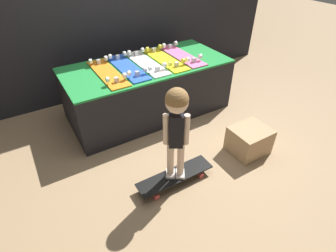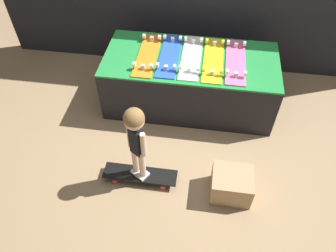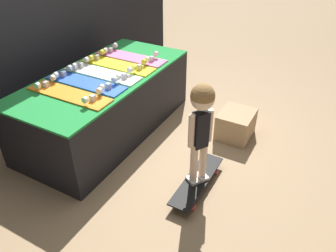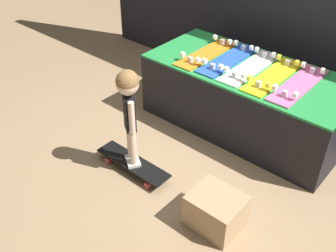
{
  "view_description": "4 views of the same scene",
  "coord_description": "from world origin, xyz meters",
  "px_view_note": "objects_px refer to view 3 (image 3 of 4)",
  "views": [
    {
      "loc": [
        -1.25,
        -1.96,
        1.84
      ],
      "look_at": [
        -0.22,
        -0.26,
        0.37
      ],
      "focal_mm": 28.0,
      "sensor_mm": 36.0,
      "label": 1
    },
    {
      "loc": [
        0.17,
        -2.34,
        2.76
      ],
      "look_at": [
        -0.14,
        -0.17,
        0.34
      ],
      "focal_mm": 35.0,
      "sensor_mm": 36.0,
      "label": 2
    },
    {
      "loc": [
        -2.24,
        -1.36,
        1.96
      ],
      "look_at": [
        -0.08,
        -0.18,
        0.33
      ],
      "focal_mm": 35.0,
      "sensor_mm": 36.0,
      "label": 3
    },
    {
      "loc": [
        1.52,
        -2.33,
        2.29
      ],
      "look_at": [
        -0.26,
        -0.26,
        0.33
      ],
      "focal_mm": 42.0,
      "sensor_mm": 36.0,
      "label": 4
    }
  ],
  "objects_px": {
    "skateboard_white_on_rack": "(102,73)",
    "skateboard_on_floor": "(197,181)",
    "skateboard_orange_on_rack": "(69,93)",
    "skateboard_yellow_on_rack": "(118,64)",
    "skateboard_pink_on_rack": "(130,56)",
    "storage_box": "(236,125)",
    "skateboard_blue_on_rack": "(85,82)",
    "child": "(201,117)"
  },
  "relations": [
    {
      "from": "skateboard_blue_on_rack",
      "to": "storage_box",
      "type": "height_order",
      "value": "skateboard_blue_on_rack"
    },
    {
      "from": "skateboard_pink_on_rack",
      "to": "child",
      "type": "bearing_deg",
      "value": -124.96
    },
    {
      "from": "skateboard_blue_on_rack",
      "to": "child",
      "type": "height_order",
      "value": "child"
    },
    {
      "from": "skateboard_white_on_rack",
      "to": "child",
      "type": "xyz_separation_m",
      "value": [
        -0.36,
        -1.19,
        0.05
      ]
    },
    {
      "from": "skateboard_white_on_rack",
      "to": "skateboard_yellow_on_rack",
      "type": "relative_size",
      "value": 1.0
    },
    {
      "from": "skateboard_yellow_on_rack",
      "to": "skateboard_white_on_rack",
      "type": "bearing_deg",
      "value": 177.79
    },
    {
      "from": "skateboard_yellow_on_rack",
      "to": "skateboard_pink_on_rack",
      "type": "relative_size",
      "value": 1.0
    },
    {
      "from": "skateboard_orange_on_rack",
      "to": "skateboard_yellow_on_rack",
      "type": "distance_m",
      "value": 0.71
    },
    {
      "from": "skateboard_yellow_on_rack",
      "to": "child",
      "type": "bearing_deg",
      "value": -116.61
    },
    {
      "from": "skateboard_orange_on_rack",
      "to": "child",
      "type": "relative_size",
      "value": 0.91
    },
    {
      "from": "skateboard_blue_on_rack",
      "to": "skateboard_white_on_rack",
      "type": "relative_size",
      "value": 1.0
    },
    {
      "from": "skateboard_white_on_rack",
      "to": "storage_box",
      "type": "relative_size",
      "value": 2.13
    },
    {
      "from": "skateboard_blue_on_rack",
      "to": "skateboard_yellow_on_rack",
      "type": "xyz_separation_m",
      "value": [
        0.47,
        -0.01,
        0.0
      ]
    },
    {
      "from": "skateboard_pink_on_rack",
      "to": "skateboard_blue_on_rack",
      "type": "bearing_deg",
      "value": 179.27
    },
    {
      "from": "skateboard_blue_on_rack",
      "to": "skateboard_yellow_on_rack",
      "type": "height_order",
      "value": "same"
    },
    {
      "from": "storage_box",
      "to": "child",
      "type": "bearing_deg",
      "value": 178.23
    },
    {
      "from": "skateboard_blue_on_rack",
      "to": "storage_box",
      "type": "bearing_deg",
      "value": -58.25
    },
    {
      "from": "skateboard_white_on_rack",
      "to": "skateboard_on_floor",
      "type": "xyz_separation_m",
      "value": [
        -0.36,
        -1.19,
        -0.58
      ]
    },
    {
      "from": "child",
      "to": "storage_box",
      "type": "height_order",
      "value": "child"
    },
    {
      "from": "skateboard_yellow_on_rack",
      "to": "skateboard_pink_on_rack",
      "type": "bearing_deg",
      "value": 0.84
    },
    {
      "from": "skateboard_white_on_rack",
      "to": "skateboard_pink_on_rack",
      "type": "xyz_separation_m",
      "value": [
        0.47,
        -0.01,
        0.0
      ]
    },
    {
      "from": "skateboard_orange_on_rack",
      "to": "skateboard_white_on_rack",
      "type": "xyz_separation_m",
      "value": [
        0.47,
        0.02,
        0.0
      ]
    },
    {
      "from": "skateboard_blue_on_rack",
      "to": "skateboard_on_floor",
      "type": "relative_size",
      "value": 1.11
    },
    {
      "from": "skateboard_orange_on_rack",
      "to": "skateboard_pink_on_rack",
      "type": "height_order",
      "value": "same"
    },
    {
      "from": "skateboard_orange_on_rack",
      "to": "storage_box",
      "type": "distance_m",
      "value": 1.64
    },
    {
      "from": "skateboard_orange_on_rack",
      "to": "storage_box",
      "type": "xyz_separation_m",
      "value": [
        0.99,
        -1.2,
        -0.51
      ]
    },
    {
      "from": "skateboard_blue_on_rack",
      "to": "skateboard_yellow_on_rack",
      "type": "bearing_deg",
      "value": -1.51
    },
    {
      "from": "skateboard_orange_on_rack",
      "to": "skateboard_white_on_rack",
      "type": "height_order",
      "value": "same"
    },
    {
      "from": "skateboard_on_floor",
      "to": "skateboard_pink_on_rack",
      "type": "bearing_deg",
      "value": 55.04
    },
    {
      "from": "skateboard_yellow_on_rack",
      "to": "storage_box",
      "type": "xyz_separation_m",
      "value": [
        0.28,
        -1.21,
        -0.51
      ]
    },
    {
      "from": "skateboard_orange_on_rack",
      "to": "skateboard_pink_on_rack",
      "type": "distance_m",
      "value": 0.95
    },
    {
      "from": "skateboard_orange_on_rack",
      "to": "child",
      "type": "xyz_separation_m",
      "value": [
        0.12,
        -1.17,
        0.05
      ]
    },
    {
      "from": "skateboard_on_floor",
      "to": "child",
      "type": "height_order",
      "value": "child"
    },
    {
      "from": "skateboard_white_on_rack",
      "to": "skateboard_yellow_on_rack",
      "type": "distance_m",
      "value": 0.24
    },
    {
      "from": "storage_box",
      "to": "skateboard_orange_on_rack",
      "type": "bearing_deg",
      "value": 129.61
    },
    {
      "from": "storage_box",
      "to": "skateboard_yellow_on_rack",
      "type": "bearing_deg",
      "value": 103.14
    },
    {
      "from": "skateboard_orange_on_rack",
      "to": "skateboard_pink_on_rack",
      "type": "xyz_separation_m",
      "value": [
        0.95,
        0.01,
        0.0
      ]
    },
    {
      "from": "skateboard_pink_on_rack",
      "to": "child",
      "type": "xyz_separation_m",
      "value": [
        -0.83,
        -1.19,
        0.05
      ]
    },
    {
      "from": "skateboard_white_on_rack",
      "to": "skateboard_on_floor",
      "type": "bearing_deg",
      "value": -106.6
    },
    {
      "from": "skateboard_white_on_rack",
      "to": "storage_box",
      "type": "xyz_separation_m",
      "value": [
        0.52,
        -1.22,
        -0.51
      ]
    },
    {
      "from": "skateboard_pink_on_rack",
      "to": "skateboard_on_floor",
      "type": "relative_size",
      "value": 1.11
    },
    {
      "from": "child",
      "to": "storage_box",
      "type": "relative_size",
      "value": 2.33
    }
  ]
}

